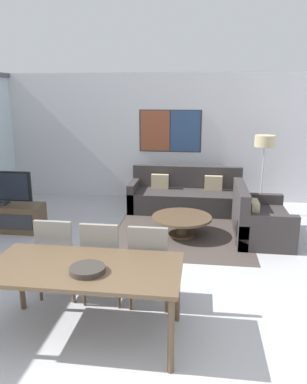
{
  "coord_description": "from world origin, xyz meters",
  "views": [
    {
      "loc": [
        0.88,
        -2.26,
        2.35
      ],
      "look_at": [
        0.18,
        3.02,
        0.95
      ],
      "focal_mm": 35.0,
      "sensor_mm": 36.0,
      "label": 1
    }
  ],
  "objects": [
    {
      "name": "wall_back",
      "position": [
        0.0,
        6.12,
        1.4
      ],
      "size": [
        8.15,
        0.09,
        2.8
      ],
      "color": "silver",
      "rests_on": "ground_plane"
    },
    {
      "name": "dining_chair_left",
      "position": [
        -0.74,
        1.58,
        0.54
      ],
      "size": [
        0.46,
        0.46,
        0.99
      ],
      "color": "gray",
      "rests_on": "ground_plane"
    },
    {
      "name": "dining_table",
      "position": [
        -0.2,
        0.89,
        0.69
      ],
      "size": [
        1.86,
        0.9,
        0.76
      ],
      "color": "brown",
      "rests_on": "ground_plane"
    },
    {
      "name": "dining_chair_centre",
      "position": [
        -0.2,
        1.54,
        0.54
      ],
      "size": [
        0.46,
        0.46,
        0.99
      ],
      "color": "gray",
      "rests_on": "ground_plane"
    },
    {
      "name": "fruit_bowl",
      "position": [
        -0.13,
        0.77,
        0.79
      ],
      "size": [
        0.33,
        0.33,
        0.05
      ],
      "color": "#332D28",
      "rests_on": "dining_table"
    },
    {
      "name": "coffee_table",
      "position": [
        0.57,
        3.77,
        0.26
      ],
      "size": [
        1.02,
        1.02,
        0.34
      ],
      "color": "brown",
      "rests_on": "ground_plane"
    },
    {
      "name": "area_rug",
      "position": [
        0.57,
        3.77,
        0.0
      ],
      "size": [
        2.34,
        2.2,
        0.01
      ],
      "color": "#473D38",
      "rests_on": "ground_plane"
    },
    {
      "name": "sofa_main",
      "position": [
        0.57,
        5.25,
        0.28
      ],
      "size": [
        2.3,
        0.88,
        0.88
      ],
      "color": "#383333",
      "rests_on": "ground_plane"
    },
    {
      "name": "dining_chair_right",
      "position": [
        0.33,
        1.52,
        0.54
      ],
      "size": [
        0.46,
        0.46,
        0.99
      ],
      "color": "gray",
      "rests_on": "ground_plane"
    },
    {
      "name": "sofa_side",
      "position": [
        1.82,
        3.85,
        0.28
      ],
      "size": [
        0.88,
        1.37,
        0.88
      ],
      "rotation": [
        0.0,
        0.0,
        1.57
      ],
      "color": "#383333",
      "rests_on": "ground_plane"
    },
    {
      "name": "floor_lamp",
      "position": [
        2.06,
        5.13,
        1.37
      ],
      "size": [
        0.39,
        0.39,
        1.58
      ],
      "color": "#2D2D33",
      "rests_on": "ground_plane"
    }
  ]
}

